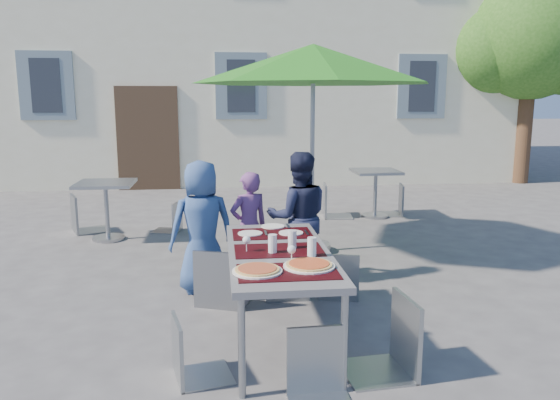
{
  "coord_description": "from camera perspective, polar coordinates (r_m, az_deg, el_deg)",
  "views": [
    {
      "loc": [
        -0.52,
        -4.43,
        1.95
      ],
      "look_at": [
        0.06,
        0.65,
        0.99
      ],
      "focal_mm": 35.0,
      "sensor_mm": 36.0,
      "label": 1
    }
  ],
  "objects": [
    {
      "name": "ground",
      "position": [
        4.87,
        0.17,
        -13.01
      ],
      "size": [
        90.0,
        90.0,
        0.0
      ],
      "primitive_type": "plane",
      "color": "#454648",
      "rests_on": "ground"
    },
    {
      "name": "tree",
      "position": [
        13.96,
        24.86,
        15.01
      ],
      "size": [
        3.6,
        3.0,
        4.7
      ],
      "color": "#4A3220",
      "rests_on": "ground"
    },
    {
      "name": "dining_table",
      "position": [
        4.39,
        -0.12,
        -5.99
      ],
      "size": [
        0.8,
        1.85,
        0.76
      ],
      "color": "#49494E",
      "rests_on": "ground"
    },
    {
      "name": "pizza_near_left",
      "position": [
        3.84,
        -2.39,
        -7.31
      ],
      "size": [
        0.35,
        0.35,
        0.03
      ],
      "color": "white",
      "rests_on": "dining_table"
    },
    {
      "name": "pizza_near_right",
      "position": [
        3.95,
        3.06,
        -6.79
      ],
      "size": [
        0.37,
        0.37,
        0.03
      ],
      "color": "white",
      "rests_on": "dining_table"
    },
    {
      "name": "glassware",
      "position": [
        4.28,
        0.78,
        -4.59
      ],
      "size": [
        0.56,
        0.44,
        0.15
      ],
      "color": "silver",
      "rests_on": "dining_table"
    },
    {
      "name": "place_settings",
      "position": [
        4.98,
        -0.86,
        -3.22
      ],
      "size": [
        0.63,
        0.49,
        0.01
      ],
      "color": "white",
      "rests_on": "dining_table"
    },
    {
      "name": "child_0",
      "position": [
        5.56,
        -8.17,
        -2.76
      ],
      "size": [
        0.75,
        0.58,
        1.35
      ],
      "primitive_type": "imported",
      "rotation": [
        0.0,
        0.0,
        3.4
      ],
      "color": "#314F88",
      "rests_on": "ground"
    },
    {
      "name": "child_1",
      "position": [
        5.86,
        -3.26,
        -2.8
      ],
      "size": [
        0.51,
        0.43,
        1.19
      ],
      "primitive_type": "imported",
      "rotation": [
        0.0,
        0.0,
        3.53
      ],
      "color": "#6A3C7C",
      "rests_on": "ground"
    },
    {
      "name": "child_2",
      "position": [
        5.8,
        1.95,
        -1.82
      ],
      "size": [
        0.68,
        0.4,
        1.4
      ],
      "primitive_type": "imported",
      "rotation": [
        0.0,
        0.0,
        3.13
      ],
      "color": "#1B203C",
      "rests_on": "ground"
    },
    {
      "name": "chair_0",
      "position": [
        5.15,
        -6.22,
        -4.36
      ],
      "size": [
        0.6,
        0.6,
        1.06
      ],
      "color": "gray",
      "rests_on": "ground"
    },
    {
      "name": "chair_1",
      "position": [
        5.31,
        0.7,
        -4.51
      ],
      "size": [
        0.43,
        0.44,
        0.96
      ],
      "color": "gray",
      "rests_on": "ground"
    },
    {
      "name": "chair_2",
      "position": [
        5.38,
        6.22,
        -4.89
      ],
      "size": [
        0.48,
        0.48,
        0.89
      ],
      "color": "gray",
      "rests_on": "ground"
    },
    {
      "name": "chair_3",
      "position": [
        3.89,
        -9.42,
        -11.51
      ],
      "size": [
        0.46,
        0.45,
        0.86
      ],
      "color": "#91989C",
      "rests_on": "ground"
    },
    {
      "name": "chair_4",
      "position": [
        3.97,
        11.78,
        -9.16
      ],
      "size": [
        0.51,
        0.51,
        1.05
      ],
      "color": "#92999D",
      "rests_on": "ground"
    },
    {
      "name": "chair_5",
      "position": [
        3.56,
        4.27,
        -12.88
      ],
      "size": [
        0.42,
        0.42,
        0.91
      ],
      "color": "gray",
      "rests_on": "ground"
    },
    {
      "name": "patio_umbrella",
      "position": [
        6.82,
        3.49,
        13.88
      ],
      "size": [
        2.94,
        2.94,
        2.59
      ],
      "color": "#9EA1A5",
      "rests_on": "ground"
    },
    {
      "name": "cafe_table_0",
      "position": [
        7.9,
        -17.71,
        0.14
      ],
      "size": [
        0.76,
        0.76,
        0.82
      ],
      "color": "#9EA1A5",
      "rests_on": "ground"
    },
    {
      "name": "bg_chair_l_0",
      "position": [
        8.48,
        -20.12,
        0.96
      ],
      "size": [
        0.61,
        0.61,
        1.05
      ],
      "color": "gray",
      "rests_on": "ground"
    },
    {
      "name": "bg_chair_r_0",
      "position": [
        8.17,
        -11.34,
        0.11
      ],
      "size": [
        0.47,
        0.47,
        0.85
      ],
      "color": "#91979C",
      "rests_on": "ground"
    },
    {
      "name": "cafe_table_1",
      "position": [
        9.12,
        9.95,
        1.63
      ],
      "size": [
        0.73,
        0.73,
        0.79
      ],
      "color": "#9EA1A5",
      "rests_on": "ground"
    },
    {
      "name": "bg_chair_l_1",
      "position": [
        9.02,
        5.44,
        2.09
      ],
      "size": [
        0.52,
        0.52,
        1.05
      ],
      "color": "#91959C",
      "rests_on": "ground"
    },
    {
      "name": "bg_chair_r_1",
      "position": [
        9.36,
        12.01,
        1.95
      ],
      "size": [
        0.52,
        0.51,
        0.99
      ],
      "color": "gray",
      "rests_on": "ground"
    }
  ]
}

